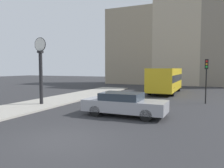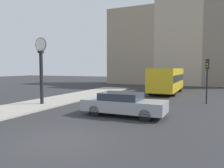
% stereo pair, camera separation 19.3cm
% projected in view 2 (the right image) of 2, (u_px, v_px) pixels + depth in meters
% --- Properties ---
extents(ground_plane, '(120.00, 120.00, 0.00)m').
position_uv_depth(ground_plane, '(59.00, 140.00, 8.25)').
color(ground_plane, '#2D2D30').
extents(sidewalk_corner, '(3.70, 22.96, 0.12)m').
position_uv_depth(sidewalk_corner, '(67.00, 98.00, 19.52)').
color(sidewalk_corner, '#A39E93').
rests_on(sidewalk_corner, ground_plane).
extents(building_row, '(23.47, 5.00, 19.60)m').
position_uv_depth(building_row, '(184.00, 36.00, 35.78)').
color(building_row, gray).
rests_on(building_row, ground_plane).
extents(sedan_car, '(4.73, 1.87, 1.34)m').
position_uv_depth(sedan_car, '(124.00, 104.00, 12.50)').
color(sedan_car, '#9E9EA3').
rests_on(sedan_car, ground_plane).
extents(bus_distant, '(2.61, 8.25, 2.73)m').
position_uv_depth(bus_distant, '(167.00, 79.00, 24.02)').
color(bus_distant, gold).
rests_on(bus_distant, ground_plane).
extents(traffic_light_far, '(0.26, 0.24, 3.43)m').
position_uv_depth(traffic_light_far, '(207.00, 72.00, 16.62)').
color(traffic_light_far, black).
rests_on(traffic_light_far, ground_plane).
extents(street_clock, '(1.00, 0.33, 4.84)m').
position_uv_depth(street_clock, '(41.00, 69.00, 15.98)').
color(street_clock, black).
rests_on(street_clock, sidewalk_corner).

